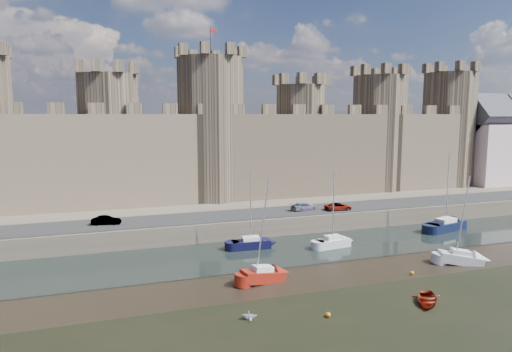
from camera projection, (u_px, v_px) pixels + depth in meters
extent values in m
cube|color=black|center=(243.00, 255.00, 53.75)|extent=(160.00, 12.00, 0.08)
cube|color=#4C443A|center=(188.00, 194.00, 87.38)|extent=(160.00, 60.00, 2.50)
cube|color=black|center=(222.00, 216.00, 62.80)|extent=(160.00, 7.00, 0.10)
cube|color=#42382B|center=(200.00, 157.00, 75.02)|extent=(100.00, 9.00, 14.00)
cylinder|color=#42382B|center=(110.00, 140.00, 70.16)|extent=(9.00, 9.00, 20.00)
cylinder|color=#42382B|center=(211.00, 129.00, 75.05)|extent=(11.00, 11.00, 23.00)
cylinder|color=black|center=(210.00, 42.00, 73.18)|extent=(0.10, 0.10, 5.00)
cube|color=#AA1716|center=(213.00, 31.00, 73.10)|extent=(1.00, 0.03, 0.60)
cylinder|color=#42382B|center=(300.00, 140.00, 80.41)|extent=(9.00, 9.00, 19.00)
cylinder|color=#42382B|center=(378.00, 133.00, 85.37)|extent=(10.00, 10.00, 21.00)
cylinder|color=#42382B|center=(448.00, 130.00, 90.40)|extent=(10.00, 10.00, 22.00)
cube|color=beige|center=(486.00, 154.00, 91.74)|extent=(8.50, 9.00, 12.00)
cube|color=#38383F|center=(488.00, 116.00, 90.72)|extent=(8.50, 9.05, 9.05)
imported|color=gray|center=(106.00, 221.00, 57.81)|extent=(3.78, 1.96, 1.19)
imported|color=gray|center=(304.00, 207.00, 66.62)|extent=(4.34, 2.59, 1.18)
imported|color=gray|center=(338.00, 207.00, 66.61)|extent=(4.11, 2.06, 1.12)
cube|color=black|center=(251.00, 244.00, 56.05)|extent=(4.82, 2.13, 1.03)
cube|color=silver|center=(251.00, 238.00, 55.95)|extent=(2.17, 1.42, 0.47)
cylinder|color=silver|center=(251.00, 207.00, 55.42)|extent=(0.14, 0.14, 8.42)
cube|color=silver|center=(333.00, 243.00, 56.58)|extent=(4.55, 2.21, 1.03)
cube|color=silver|center=(333.00, 237.00, 56.48)|extent=(2.07, 1.41, 0.47)
cylinder|color=silver|center=(333.00, 206.00, 55.95)|extent=(0.14, 0.14, 8.41)
cube|color=black|center=(445.00, 226.00, 64.88)|extent=(6.71, 3.77, 1.21)
cube|color=silver|center=(446.00, 220.00, 64.76)|extent=(3.12, 2.29, 0.55)
cylinder|color=silver|center=(448.00, 188.00, 64.14)|extent=(0.14, 0.14, 9.89)
cube|color=maroon|center=(263.00, 276.00, 45.01)|extent=(4.66, 2.48, 1.13)
cube|color=silver|center=(263.00, 268.00, 44.90)|extent=(2.15, 1.54, 0.51)
cylinder|color=silver|center=(263.00, 225.00, 44.32)|extent=(0.14, 0.14, 9.21)
cube|color=beige|center=(460.00, 259.00, 50.54)|extent=(4.90, 3.46, 1.07)
cube|color=silver|center=(461.00, 252.00, 50.43)|extent=(2.36, 1.95, 0.49)
cylinder|color=silver|center=(463.00, 215.00, 49.88)|extent=(0.14, 0.14, 8.79)
imported|color=silver|center=(249.00, 316.00, 36.75)|extent=(1.44, 1.30, 0.66)
imported|color=maroon|center=(427.00, 301.00, 39.67)|extent=(3.97, 4.22, 0.71)
sphere|color=orange|center=(328.00, 315.00, 37.17)|extent=(0.43, 0.43, 0.43)
sphere|color=orange|center=(412.00, 273.00, 47.06)|extent=(0.39, 0.39, 0.39)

